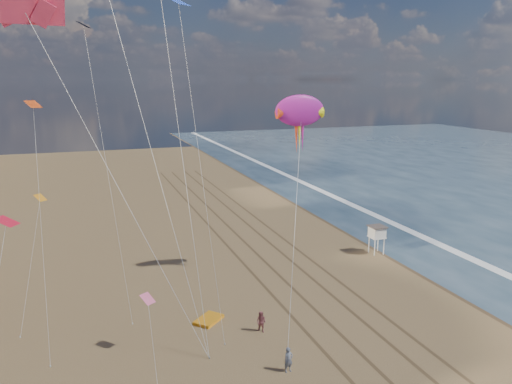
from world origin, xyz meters
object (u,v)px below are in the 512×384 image
lifeguard_stand (377,232)px  grounded_kite (209,320)px  kite_flyer_a (289,360)px  kite_flyer_b (261,322)px  show_kite (300,111)px

lifeguard_stand → grounded_kite: (-22.19, -9.65, -2.37)m
grounded_kite → kite_flyer_a: (3.35, -8.91, 0.75)m
lifeguard_stand → kite_flyer_b: 22.71m
show_kite → kite_flyer_a: size_ratio=12.58×
grounded_kite → lifeguard_stand: bearing=-19.1°
show_kite → lifeguard_stand: bearing=15.7°
show_kite → grounded_kite: bearing=-149.2°
lifeguard_stand → kite_flyer_b: bearing=-145.7°
lifeguard_stand → kite_flyer_b: size_ratio=1.92×
grounded_kite → show_kite: bearing=-11.8°
kite_flyer_b → kite_flyer_a: bearing=-42.7°
lifeguard_stand → kite_flyer_a: bearing=-135.4°
grounded_kite → show_kite: (10.82, 6.45, 16.46)m
lifeguard_stand → grounded_kite: size_ratio=1.34×
grounded_kite → kite_flyer_b: bearing=-84.5°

